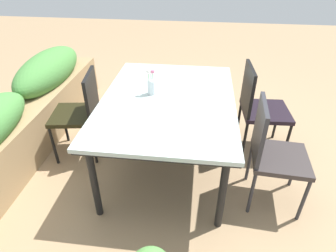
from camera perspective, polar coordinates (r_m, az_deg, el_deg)
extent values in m
plane|color=#9E7F5B|center=(2.88, -1.69, -7.43)|extent=(12.00, 12.00, 0.00)
cube|color=#B2C6C1|center=(2.48, 0.00, 5.22)|extent=(1.59, 1.15, 0.03)
cube|color=black|center=(2.49, 0.00, 4.63)|extent=(1.56, 1.13, 0.02)
cylinder|color=black|center=(2.14, 10.89, -13.28)|extent=(0.06, 0.06, 0.69)
cylinder|color=black|center=(3.26, 9.94, 4.78)|extent=(0.06, 0.06, 0.69)
cylinder|color=black|center=(2.25, -14.69, -10.94)|extent=(0.06, 0.06, 0.69)
cylinder|color=black|center=(3.33, -6.79, 5.77)|extent=(0.06, 0.06, 0.69)
cube|color=black|center=(2.92, -18.38, 2.17)|extent=(0.48, 0.48, 0.04)
cube|color=black|center=(2.76, -15.23, 6.18)|extent=(0.40, 0.09, 0.42)
cylinder|color=black|center=(2.95, -22.09, -3.69)|extent=(0.03, 0.03, 0.44)
cylinder|color=black|center=(3.25, -20.13, 0.40)|extent=(0.03, 0.03, 0.44)
cylinder|color=black|center=(2.84, -14.76, -3.71)|extent=(0.03, 0.03, 0.44)
cylinder|color=black|center=(3.15, -13.46, 0.52)|extent=(0.03, 0.03, 0.44)
cube|color=#332D2C|center=(2.41, 21.72, -6.05)|extent=(0.46, 0.46, 0.04)
cube|color=#2D2D33|center=(2.24, 18.01, -0.88)|extent=(0.41, 0.06, 0.46)
cylinder|color=#2D2D33|center=(2.74, 24.21, -7.53)|extent=(0.03, 0.03, 0.43)
cylinder|color=#2D2D33|center=(2.46, 25.70, -13.34)|extent=(0.03, 0.03, 0.43)
cylinder|color=#2D2D33|center=(2.66, 16.11, -6.86)|extent=(0.03, 0.03, 0.43)
cylinder|color=#2D2D33|center=(2.38, 16.51, -12.82)|extent=(0.03, 0.03, 0.43)
cube|color=black|center=(2.98, 19.09, 2.84)|extent=(0.47, 0.47, 0.04)
cube|color=black|center=(2.82, 15.83, 7.16)|extent=(0.43, 0.05, 0.45)
cylinder|color=black|center=(3.32, 21.03, 0.98)|extent=(0.03, 0.03, 0.45)
cylinder|color=black|center=(2.99, 22.85, -3.20)|extent=(0.03, 0.03, 0.45)
cylinder|color=black|center=(3.22, 14.09, 1.30)|extent=(0.03, 0.03, 0.45)
cylinder|color=black|center=(2.88, 15.17, -3.00)|extent=(0.03, 0.03, 0.45)
cylinder|color=silver|center=(2.52, -3.38, 7.82)|extent=(0.07, 0.07, 0.13)
cylinder|color=#47843D|center=(2.49, -3.46, 9.70)|extent=(0.01, 0.01, 0.13)
sphere|color=white|center=(2.46, -3.51, 11.08)|extent=(0.04, 0.04, 0.04)
cylinder|color=#47843D|center=(2.49, -3.43, 9.53)|extent=(0.01, 0.01, 0.11)
sphere|color=white|center=(2.47, -3.48, 10.75)|extent=(0.03, 0.03, 0.03)
cylinder|color=#47843D|center=(2.49, -3.47, 9.64)|extent=(0.01, 0.01, 0.12)
sphere|color=pink|center=(2.47, -3.52, 10.95)|extent=(0.03, 0.03, 0.03)
cylinder|color=#47843D|center=(2.49, -3.92, 9.63)|extent=(0.01, 0.01, 0.12)
sphere|color=white|center=(2.46, -3.98, 10.96)|extent=(0.04, 0.04, 0.04)
cylinder|color=#47843D|center=(2.48, -3.09, 9.61)|extent=(0.01, 0.01, 0.13)
sphere|color=pink|center=(2.46, -3.14, 10.97)|extent=(0.04, 0.04, 0.04)
cube|color=#9E7F56|center=(3.33, -26.48, 0.12)|extent=(2.85, 0.52, 0.49)
ellipsoid|color=#47843D|center=(3.66, -23.03, 10.41)|extent=(1.28, 0.46, 0.40)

